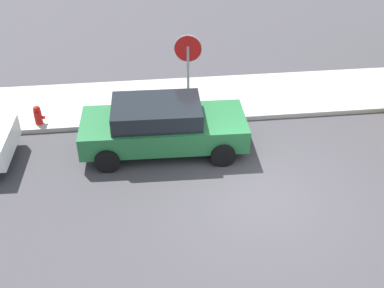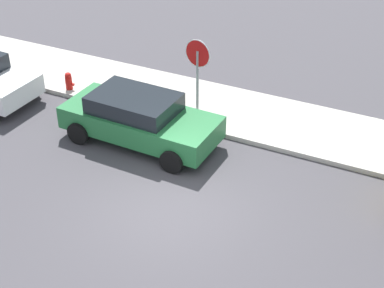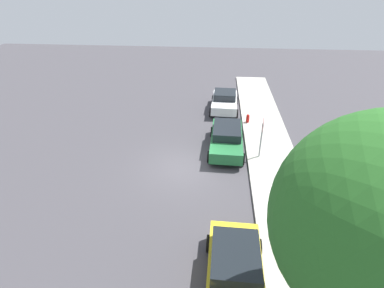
% 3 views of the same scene
% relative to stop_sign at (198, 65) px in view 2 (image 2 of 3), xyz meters
% --- Properties ---
extents(ground_plane, '(60.00, 60.00, 0.00)m').
position_rel_stop_sign_xyz_m(ground_plane, '(1.24, -4.06, -1.74)').
color(ground_plane, '#423F44').
extents(sidewalk_curb, '(32.00, 2.79, 0.14)m').
position_rel_stop_sign_xyz_m(sidewalk_curb, '(1.24, 0.74, -1.67)').
color(sidewalk_curb, '#B2ADA3').
rests_on(sidewalk_curb, ground_plane).
extents(stop_sign, '(0.82, 0.14, 2.52)m').
position_rel_stop_sign_xyz_m(stop_sign, '(0.00, 0.00, 0.00)').
color(stop_sign, gray).
rests_on(stop_sign, ground_plane).
extents(parked_car_green, '(4.41, 2.09, 1.41)m').
position_rel_stop_sign_xyz_m(parked_car_green, '(-0.90, -1.82, -1.00)').
color(parked_car_green, '#236B38').
rests_on(parked_car_green, ground_plane).
extents(fire_hydrant, '(0.30, 0.22, 0.72)m').
position_rel_stop_sign_xyz_m(fire_hydrant, '(-4.40, -0.32, -1.38)').
color(fire_hydrant, red).
rests_on(fire_hydrant, ground_plane).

